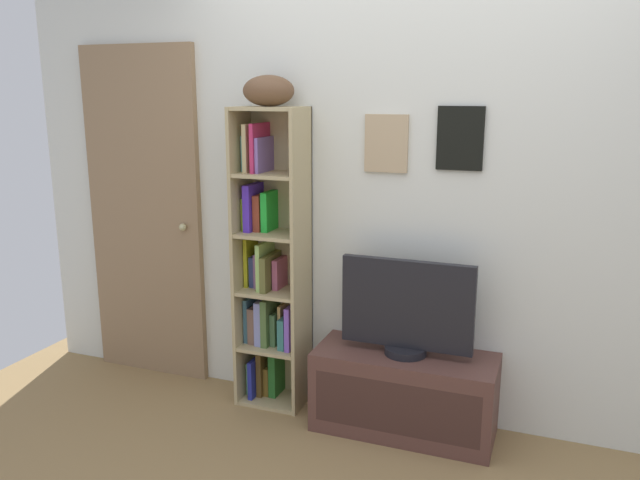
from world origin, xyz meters
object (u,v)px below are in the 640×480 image
door (145,216)px  tv_stand (404,393)px  television (407,309)px  football (269,91)px  bookshelf (270,271)px

door → tv_stand: bearing=-5.8°
television → door: size_ratio=0.34×
football → door: 1.19m
football → door: bearing=173.0°
door → television: bearing=-5.8°
football → tv_stand: 1.75m
tv_stand → television: 0.47m
football → door: size_ratio=0.13×
bookshelf → football: football is taller
tv_stand → door: bearing=174.2°
tv_stand → bookshelf: bearing=173.6°
television → door: door is taller
football → tv_stand: football is taller
bookshelf → television: bearing=-6.3°
tv_stand → television: size_ratio=1.38×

